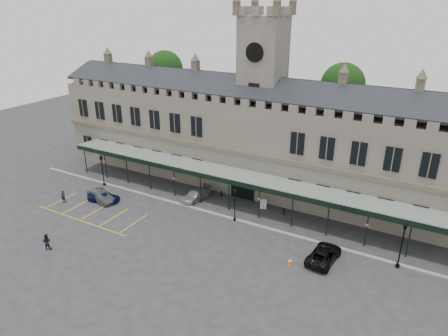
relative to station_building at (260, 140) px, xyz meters
The scene contains 21 objects.
ground 17.17m from the station_building, 90.00° to the right, with size 140.00×140.00×0.00m, color #2D2D30.
station_building is the anchor object (origin of this frame).
clock_tower 6.64m from the station_building, 90.00° to the left, with size 5.60×5.60×24.80m.
canopy 9.37m from the station_building, 90.00° to the right, with size 50.00×4.10×4.30m.
kerb 12.22m from the station_building, 90.00° to the right, with size 60.00×0.40×0.12m, color gray.
parking_markings 23.26m from the station_building, 128.81° to the right, with size 16.00×6.00×0.01m, color gold, non-canonical shape.
tree_behind_left 24.64m from the station_building, 157.55° to the left, with size 6.00×6.00×16.00m.
tree_behind_mid 13.67m from the station_building, 48.65° to the left, with size 6.00×6.00×16.00m.
lamp_post_left 21.75m from the station_building, 149.77° to the right, with size 0.43×0.43×4.50m.
lamp_post_mid 11.49m from the station_building, 80.39° to the right, with size 0.39×0.39×4.12m.
lamp_post_right 22.60m from the station_building, 29.12° to the right, with size 0.48×0.48×5.04m.
traffic_cone 19.66m from the station_building, 56.22° to the right, with size 0.45×0.45×0.71m.
sign_board 9.36m from the station_building, 61.03° to the right, with size 0.74×0.31×1.32m.
bollard_left 8.86m from the station_building, 113.63° to the right, with size 0.15×0.15×0.85m, color black.
bollard_right 10.93m from the station_building, 46.20° to the right, with size 0.15×0.15×0.87m, color black.
car_left_a 21.57m from the station_building, 136.21° to the right, with size 1.62×4.03×1.37m, color #0C1435.
car_left_b 21.92m from the station_building, 136.62° to the right, with size 1.50×4.31×1.42m, color #313338.
car_taxi 11.30m from the station_building, 121.01° to the right, with size 1.88×4.62×1.34m, color #A0A2A7.
car_van 19.42m from the station_building, 45.47° to the right, with size 2.30×4.98×1.39m, color black.
person_a 26.30m from the station_building, 138.38° to the right, with size 0.60×0.39×1.64m, color black.
person_b 28.45m from the station_building, 116.17° to the right, with size 0.86×0.67×1.77m, color black.
Camera 1 is at (20.32, -30.62, 23.48)m, focal length 32.00 mm.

